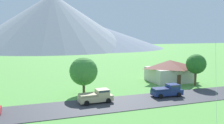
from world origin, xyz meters
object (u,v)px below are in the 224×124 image
Objects in this scene: pickup_truck_sand_west_side at (96,96)px; tree_near_left at (84,71)px; house_left_center at (170,70)px; tree_center at (196,64)px; pickup_truck_navy_east_side at (168,90)px.

tree_near_left is at bearing 96.80° from pickup_truck_sand_west_side.
tree_center is at bearing -67.41° from house_left_center.
pickup_truck_navy_east_side is at bearing -151.80° from tree_center.
pickup_truck_navy_east_side is (13.01, -6.20, -2.99)m from tree_near_left.
house_left_center is at bearing 28.31° from pickup_truck_sand_west_side.
tree_near_left is (-20.48, -4.85, 1.60)m from house_left_center.
pickup_truck_sand_west_side is 12.32m from pickup_truck_navy_east_side.
tree_center is at bearing -2.27° from tree_near_left.
pickup_truck_navy_east_side is (12.32, -0.39, 0.00)m from pickup_truck_sand_west_side.
house_left_center is 1.82× the size of pickup_truck_navy_east_side.
house_left_center is at bearing 13.32° from tree_near_left.
tree_near_left is 22.89m from tree_center.
house_left_center reaches higher than pickup_truck_sand_west_side.
pickup_truck_navy_east_side is at bearing -124.06° from house_left_center.
house_left_center reaches higher than pickup_truck_navy_east_side.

